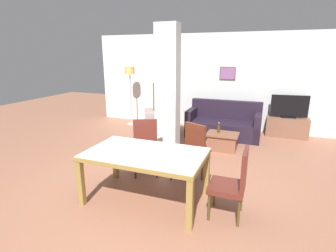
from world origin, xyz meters
TOP-DOWN VIEW (x-y plane):
  - ground_plane at (0.00, 0.00)m, footprint 18.00×18.00m
  - back_wall at (0.00, 4.42)m, footprint 7.20×0.09m
  - divider_pillar at (-0.30, 1.69)m, footprint 0.45×0.30m
  - dining_table at (0.00, 0.00)m, footprint 1.72×1.03m
  - dining_chair_head_right at (1.26, 0.00)m, footprint 0.46×0.46m
  - dining_chair_far_left at (-0.42, 0.88)m, footprint 0.61×0.61m
  - dining_chair_far_right at (0.42, 0.89)m, footprint 0.61×0.61m
  - sofa at (0.57, 3.60)m, footprint 1.88×0.89m
  - armchair at (-1.09, 3.36)m, footprint 1.16×1.17m
  - coffee_table at (0.72, 2.53)m, footprint 0.71×0.50m
  - bottle at (0.62, 2.57)m, footprint 0.07×0.07m
  - tv_stand at (2.15, 4.14)m, footprint 1.03×0.40m
  - tv_screen at (2.15, 4.14)m, footprint 0.92×0.24m
  - floor_lamp at (-2.30, 3.81)m, footprint 0.29×0.29m
  - standing_person at (-0.79, 2.54)m, footprint 0.22×0.38m

SIDE VIEW (x-z plane):
  - ground_plane at x=0.00m, z-range 0.00..0.00m
  - coffee_table at x=0.72m, z-range 0.01..0.40m
  - tv_stand at x=2.15m, z-range 0.00..0.52m
  - armchair at x=-1.09m, z-range -0.12..0.69m
  - sofa at x=0.57m, z-range -0.15..0.77m
  - bottle at x=0.62m, z-range 0.37..0.60m
  - dining_chair_head_right at x=1.26m, z-range 0.04..1.01m
  - dining_chair_far_left at x=-0.42m, z-range 0.04..1.01m
  - dining_chair_far_right at x=0.42m, z-range 0.04..1.01m
  - dining_table at x=0.00m, z-range 0.24..1.00m
  - tv_screen at x=2.15m, z-range 0.51..1.10m
  - standing_person at x=-0.79m, z-range 0.13..1.84m
  - divider_pillar at x=-0.30m, z-range 0.00..2.70m
  - back_wall at x=0.00m, z-range 0.00..2.70m
  - floor_lamp at x=-2.30m, z-range 0.59..2.36m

